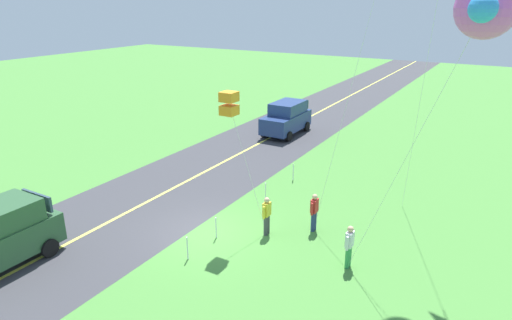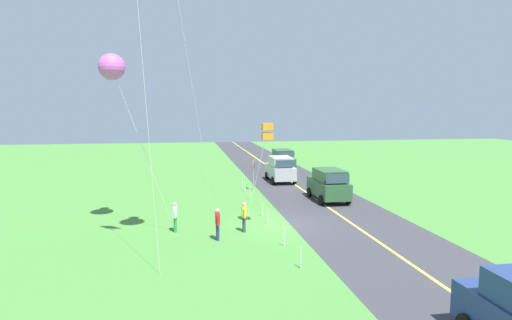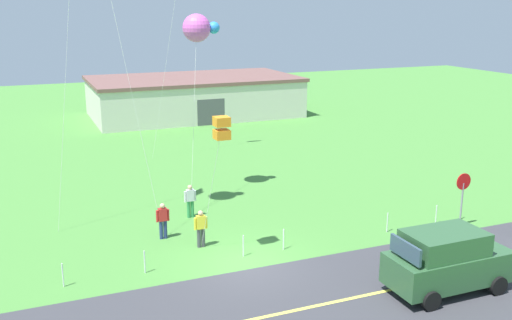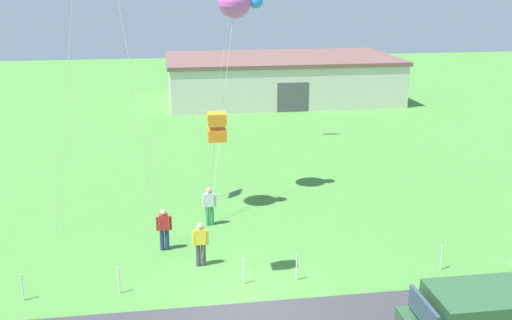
{
  "view_description": "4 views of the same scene",
  "coord_description": "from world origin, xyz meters",
  "px_view_note": "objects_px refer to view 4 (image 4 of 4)",
  "views": [
    {
      "loc": [
        12.69,
        9.87,
        8.83
      ],
      "look_at": [
        -0.28,
        2.26,
        3.42
      ],
      "focal_mm": 31.12,
      "sensor_mm": 36.0,
      "label": 1
    },
    {
      "loc": [
        -23.38,
        5.34,
        6.53
      ],
      "look_at": [
        0.67,
        1.32,
        3.6
      ],
      "focal_mm": 30.55,
      "sensor_mm": 36.0,
      "label": 2
    },
    {
      "loc": [
        -7.69,
        -19.65,
        9.77
      ],
      "look_at": [
        0.9,
        1.14,
        3.82
      ],
      "focal_mm": 41.17,
      "sensor_mm": 36.0,
      "label": 3
    },
    {
      "loc": [
        -2.17,
        -17.2,
        9.67
      ],
      "look_at": [
        0.68,
        1.33,
        4.04
      ],
      "focal_mm": 42.92,
      "sensor_mm": 36.0,
      "label": 4
    }
  ],
  "objects_px": {
    "person_adult_near": "(201,243)",
    "person_child_watcher": "(164,228)",
    "kite_red_low": "(217,127)",
    "kite_blue_mid": "(236,2)",
    "person_adult_companion": "(209,205)",
    "warehouse_distant": "(280,78)"
  },
  "relations": [
    {
      "from": "person_adult_near",
      "to": "kite_red_low",
      "type": "distance_m",
      "value": 4.64
    },
    {
      "from": "kite_red_low",
      "to": "kite_blue_mid",
      "type": "bearing_deg",
      "value": 78.69
    },
    {
      "from": "warehouse_distant",
      "to": "person_adult_near",
      "type": "bearing_deg",
      "value": -106.1
    },
    {
      "from": "warehouse_distant",
      "to": "kite_blue_mid",
      "type": "bearing_deg",
      "value": -105.66
    },
    {
      "from": "kite_blue_mid",
      "to": "person_adult_companion",
      "type": "bearing_deg",
      "value": -116.07
    },
    {
      "from": "person_adult_near",
      "to": "person_adult_companion",
      "type": "relative_size",
      "value": 1.0
    },
    {
      "from": "kite_blue_mid",
      "to": "person_adult_near",
      "type": "bearing_deg",
      "value": -107.55
    },
    {
      "from": "warehouse_distant",
      "to": "person_child_watcher",
      "type": "bearing_deg",
      "value": -109.21
    },
    {
      "from": "kite_red_low",
      "to": "kite_blue_mid",
      "type": "distance_m",
      "value": 8.92
    },
    {
      "from": "person_adult_near",
      "to": "person_child_watcher",
      "type": "xyz_separation_m",
      "value": [
        -1.24,
        1.5,
        0.0
      ]
    },
    {
      "from": "person_adult_near",
      "to": "person_child_watcher",
      "type": "height_order",
      "value": "same"
    },
    {
      "from": "person_adult_companion",
      "to": "kite_blue_mid",
      "type": "relative_size",
      "value": 0.17
    },
    {
      "from": "person_adult_companion",
      "to": "warehouse_distant",
      "type": "height_order",
      "value": "warehouse_distant"
    },
    {
      "from": "person_adult_near",
      "to": "person_child_watcher",
      "type": "distance_m",
      "value": 1.94
    },
    {
      "from": "person_adult_near",
      "to": "kite_blue_mid",
      "type": "distance_m",
      "value": 10.54
    },
    {
      "from": "kite_red_low",
      "to": "person_child_watcher",
      "type": "bearing_deg",
      "value": 121.81
    },
    {
      "from": "warehouse_distant",
      "to": "kite_red_low",
      "type": "bearing_deg",
      "value": -104.53
    },
    {
      "from": "person_child_watcher",
      "to": "kite_blue_mid",
      "type": "xyz_separation_m",
      "value": [
        3.37,
        5.25,
        7.81
      ]
    },
    {
      "from": "warehouse_distant",
      "to": "person_adult_companion",
      "type": "bearing_deg",
      "value": -107.01
    },
    {
      "from": "person_child_watcher",
      "to": "person_adult_companion",
      "type": "bearing_deg",
      "value": 62.69
    },
    {
      "from": "person_adult_companion",
      "to": "person_child_watcher",
      "type": "relative_size",
      "value": 1.0
    },
    {
      "from": "kite_red_low",
      "to": "warehouse_distant",
      "type": "relative_size",
      "value": 0.31
    }
  ]
}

